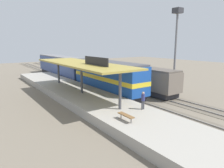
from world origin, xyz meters
TOP-DOWN VIEW (x-y plane):
  - ground_plane at (2.00, 0.00)m, footprint 120.00×120.00m
  - track_near at (0.00, 0.00)m, footprint 3.20×110.00m
  - track_far at (4.60, 0.00)m, footprint 3.20×110.00m
  - platform at (-4.60, 0.00)m, footprint 6.00×44.00m
  - station_canopy at (-4.60, -0.09)m, footprint 5.20×18.00m
  - platform_bench at (-6.00, -10.67)m, footprint 0.44×1.70m
  - locomotive at (0.00, 1.17)m, footprint 2.93×14.43m
  - passenger_carriage_single at (0.00, 19.17)m, footprint 2.90×20.00m
  - freight_car at (4.60, -1.20)m, footprint 2.80×12.00m
  - light_mast at (7.80, -4.24)m, footprint 1.10×1.10m
  - person_waiting at (-2.86, -9.30)m, footprint 0.34×0.34m

SIDE VIEW (x-z plane):
  - ground_plane at x=2.00m, z-range 0.00..0.00m
  - track_near at x=0.00m, z-range -0.05..0.11m
  - track_far at x=4.60m, z-range -0.05..0.11m
  - platform at x=-4.60m, z-range 0.00..0.90m
  - platform_bench at x=-6.00m, z-range 1.09..1.59m
  - person_waiting at x=-2.86m, z-range 1.00..2.71m
  - freight_car at x=4.60m, z-range 0.20..3.74m
  - passenger_carriage_single at x=0.00m, z-range 0.19..4.43m
  - locomotive at x=0.00m, z-range 0.19..4.63m
  - station_canopy at x=-4.60m, z-range 2.18..6.88m
  - light_mast at x=7.80m, z-range 2.55..14.25m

